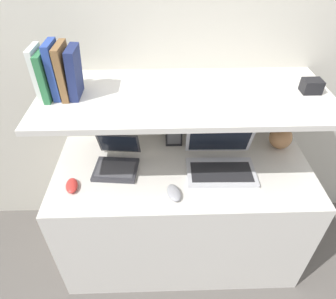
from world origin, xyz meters
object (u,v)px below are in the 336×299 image
at_px(laptop_large, 220,162).
at_px(book_brown, 64,71).
at_px(computer_mouse, 174,193).
at_px(shelf_gadget, 312,86).
at_px(book_green, 47,74).
at_px(laptop_small, 117,161).
at_px(book_navy, 74,73).
at_px(table_lamp, 286,121).
at_px(router_box, 174,134).
at_px(book_white, 39,73).
at_px(book_blue, 55,70).
at_px(second_mouse, 72,186).

relative_size(laptop_large, book_brown, 1.53).
distance_m(computer_mouse, shelf_gadget, 0.85).
height_order(computer_mouse, book_green, book_green).
xyz_separation_m(laptop_small, book_navy, (-0.14, 0.04, 0.51)).
xyz_separation_m(table_lamp, book_navy, (-1.11, -0.11, 0.36)).
height_order(computer_mouse, shelf_gadget, shelf_gadget).
bearing_deg(laptop_large, laptop_small, 176.98).
bearing_deg(laptop_small, laptop_large, -3.02).
xyz_separation_m(router_box, shelf_gadget, (0.66, -0.17, 0.40)).
distance_m(laptop_large, router_box, 0.35).
distance_m(laptop_small, book_green, 0.58).
bearing_deg(book_green, book_white, -180.00).
xyz_separation_m(laptop_small, book_blue, (-0.23, 0.04, 0.52)).
height_order(computer_mouse, book_white, book_white).
bearing_deg(book_green, second_mouse, -75.22).
height_order(second_mouse, book_green, book_green).
height_order(book_brown, shelf_gadget, book_brown).
relative_size(laptop_small, book_white, 1.13).
height_order(computer_mouse, book_blue, book_blue).
relative_size(table_lamp, router_box, 2.43).
height_order(router_box, book_navy, book_navy).
distance_m(book_white, book_brown, 0.12).
distance_m(laptop_large, shelf_gadget, 0.59).
bearing_deg(laptop_large, second_mouse, -170.83).
distance_m(table_lamp, book_brown, 1.22).
relative_size(router_box, shelf_gadget, 1.39).
bearing_deg(book_navy, shelf_gadget, 0.00).
relative_size(table_lamp, book_blue, 1.18).
bearing_deg(book_green, book_brown, 0.00).
bearing_deg(book_white, book_navy, 0.00).
height_order(book_white, book_green, book_white).
distance_m(computer_mouse, second_mouse, 0.53).
xyz_separation_m(laptop_small, computer_mouse, (0.31, -0.22, -0.02)).
distance_m(book_brown, shelf_gadget, 1.18).
xyz_separation_m(book_navy, shelf_gadget, (1.13, 0.00, -0.08)).
distance_m(computer_mouse, router_box, 0.44).
xyz_separation_m(laptop_large, second_mouse, (-0.79, -0.13, -0.03)).
distance_m(table_lamp, laptop_large, 0.45).
bearing_deg(shelf_gadget, book_white, -180.00).
bearing_deg(table_lamp, book_blue, -174.82).
distance_m(router_box, book_green, 0.79).
xyz_separation_m(table_lamp, laptop_small, (-0.97, -0.15, -0.15)).
relative_size(laptop_large, shelf_gadget, 4.16).
bearing_deg(laptop_small, computer_mouse, -35.98).
xyz_separation_m(table_lamp, router_box, (-0.64, 0.07, -0.13)).
bearing_deg(second_mouse, router_box, 34.47).
height_order(book_white, book_blue, book_blue).
xyz_separation_m(second_mouse, book_navy, (0.08, 0.20, 0.53)).
xyz_separation_m(computer_mouse, book_navy, (-0.45, 0.27, 0.53)).
xyz_separation_m(computer_mouse, book_blue, (-0.54, 0.27, 0.54)).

